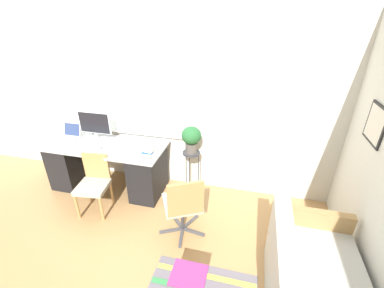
{
  "coord_description": "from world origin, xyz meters",
  "views": [
    {
      "loc": [
        1.29,
        -2.62,
        2.51
      ],
      "look_at": [
        0.59,
        0.18,
        1.04
      ],
      "focal_mm": 24.0,
      "sensor_mm": 36.0,
      "label": 1
    }
  ],
  "objects_px": {
    "keyboard": "(86,146)",
    "book_stack": "(148,151)",
    "desk_chair_wooden": "(94,182)",
    "laptop": "(69,136)",
    "monitor": "(95,125)",
    "potted_plant": "(191,138)",
    "mouse": "(101,148)",
    "folding_stool": "(189,278)",
    "office_chair_swivel": "(183,205)",
    "couch_loveseat": "(311,283)",
    "plant_stand": "(191,158)"
  },
  "relations": [
    {
      "from": "laptop",
      "to": "mouse",
      "type": "bearing_deg",
      "value": -14.96
    },
    {
      "from": "monitor",
      "to": "potted_plant",
      "type": "bearing_deg",
      "value": 0.44
    },
    {
      "from": "keyboard",
      "to": "folding_stool",
      "type": "distance_m",
      "value": 2.42
    },
    {
      "from": "desk_chair_wooden",
      "to": "monitor",
      "type": "bearing_deg",
      "value": 107.43
    },
    {
      "from": "mouse",
      "to": "desk_chair_wooden",
      "type": "relative_size",
      "value": 0.07
    },
    {
      "from": "mouse",
      "to": "keyboard",
      "type": "bearing_deg",
      "value": 179.63
    },
    {
      "from": "book_stack",
      "to": "mouse",
      "type": "bearing_deg",
      "value": -178.67
    },
    {
      "from": "mouse",
      "to": "couch_loveseat",
      "type": "height_order",
      "value": "couch_loveseat"
    },
    {
      "from": "mouse",
      "to": "office_chair_swivel",
      "type": "height_order",
      "value": "office_chair_swivel"
    },
    {
      "from": "monitor",
      "to": "potted_plant",
      "type": "relative_size",
      "value": 1.31
    },
    {
      "from": "keyboard",
      "to": "potted_plant",
      "type": "bearing_deg",
      "value": 10.13
    },
    {
      "from": "monitor",
      "to": "mouse",
      "type": "bearing_deg",
      "value": -48.87
    },
    {
      "from": "couch_loveseat",
      "to": "folding_stool",
      "type": "relative_size",
      "value": 3.11
    },
    {
      "from": "potted_plant",
      "to": "folding_stool",
      "type": "height_order",
      "value": "potted_plant"
    },
    {
      "from": "desk_chair_wooden",
      "to": "potted_plant",
      "type": "relative_size",
      "value": 2.07
    },
    {
      "from": "couch_loveseat",
      "to": "potted_plant",
      "type": "height_order",
      "value": "potted_plant"
    },
    {
      "from": "mouse",
      "to": "folding_stool",
      "type": "relative_size",
      "value": 0.14
    },
    {
      "from": "monitor",
      "to": "potted_plant",
      "type": "xyz_separation_m",
      "value": [
        1.51,
        0.01,
        -0.05
      ]
    },
    {
      "from": "plant_stand",
      "to": "keyboard",
      "type": "bearing_deg",
      "value": -169.87
    },
    {
      "from": "book_stack",
      "to": "couch_loveseat",
      "type": "height_order",
      "value": "book_stack"
    },
    {
      "from": "desk_chair_wooden",
      "to": "folding_stool",
      "type": "height_order",
      "value": "desk_chair_wooden"
    },
    {
      "from": "plant_stand",
      "to": "office_chair_swivel",
      "type": "bearing_deg",
      "value": -82.46
    },
    {
      "from": "book_stack",
      "to": "folding_stool",
      "type": "bearing_deg",
      "value": -55.79
    },
    {
      "from": "potted_plant",
      "to": "monitor",
      "type": "bearing_deg",
      "value": -179.56
    },
    {
      "from": "keyboard",
      "to": "potted_plant",
      "type": "height_order",
      "value": "potted_plant"
    },
    {
      "from": "keyboard",
      "to": "mouse",
      "type": "height_order",
      "value": "mouse"
    },
    {
      "from": "keyboard",
      "to": "mouse",
      "type": "relative_size",
      "value": 6.2
    },
    {
      "from": "office_chair_swivel",
      "to": "couch_loveseat",
      "type": "bearing_deg",
      "value": 130.42
    },
    {
      "from": "desk_chair_wooden",
      "to": "plant_stand",
      "type": "xyz_separation_m",
      "value": [
        1.21,
        0.67,
        0.18
      ]
    },
    {
      "from": "potted_plant",
      "to": "keyboard",
      "type": "bearing_deg",
      "value": -169.87
    },
    {
      "from": "desk_chair_wooden",
      "to": "laptop",
      "type": "bearing_deg",
      "value": 134.91
    },
    {
      "from": "monitor",
      "to": "folding_stool",
      "type": "height_order",
      "value": "monitor"
    },
    {
      "from": "monitor",
      "to": "plant_stand",
      "type": "height_order",
      "value": "monitor"
    },
    {
      "from": "monitor",
      "to": "folding_stool",
      "type": "relative_size",
      "value": 1.26
    },
    {
      "from": "keyboard",
      "to": "folding_stool",
      "type": "xyz_separation_m",
      "value": [
        1.93,
        -1.4,
        -0.41
      ]
    },
    {
      "from": "desk_chair_wooden",
      "to": "folding_stool",
      "type": "bearing_deg",
      "value": -39.18
    },
    {
      "from": "laptop",
      "to": "office_chair_swivel",
      "type": "distance_m",
      "value": 2.21
    },
    {
      "from": "laptop",
      "to": "potted_plant",
      "type": "distance_m",
      "value": 1.95
    },
    {
      "from": "laptop",
      "to": "potted_plant",
      "type": "relative_size",
      "value": 0.75
    },
    {
      "from": "laptop",
      "to": "book_stack",
      "type": "relative_size",
      "value": 1.35
    },
    {
      "from": "office_chair_swivel",
      "to": "plant_stand",
      "type": "height_order",
      "value": "office_chair_swivel"
    },
    {
      "from": "plant_stand",
      "to": "desk_chair_wooden",
      "type": "bearing_deg",
      "value": -151.22
    },
    {
      "from": "keyboard",
      "to": "book_stack",
      "type": "xyz_separation_m",
      "value": [
        0.97,
        0.01,
        0.04
      ]
    },
    {
      "from": "folding_stool",
      "to": "potted_plant",
      "type": "bearing_deg",
      "value": 103.33
    },
    {
      "from": "folding_stool",
      "to": "office_chair_swivel",
      "type": "bearing_deg",
      "value": 108.96
    },
    {
      "from": "desk_chair_wooden",
      "to": "potted_plant",
      "type": "xyz_separation_m",
      "value": [
        1.21,
        0.67,
        0.51
      ]
    },
    {
      "from": "keyboard",
      "to": "desk_chair_wooden",
      "type": "relative_size",
      "value": 0.43
    },
    {
      "from": "office_chair_swivel",
      "to": "plant_stand",
      "type": "xyz_separation_m",
      "value": [
        -0.11,
        0.84,
        0.15
      ]
    },
    {
      "from": "desk_chair_wooden",
      "to": "couch_loveseat",
      "type": "bearing_deg",
      "value": -22.41
    },
    {
      "from": "book_stack",
      "to": "office_chair_swivel",
      "type": "bearing_deg",
      "value": -40.87
    }
  ]
}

